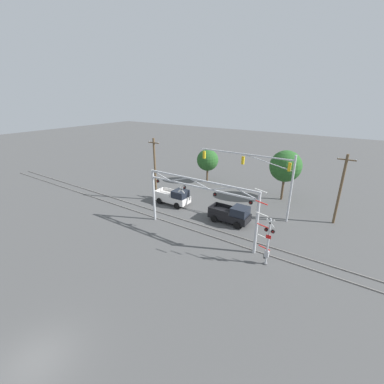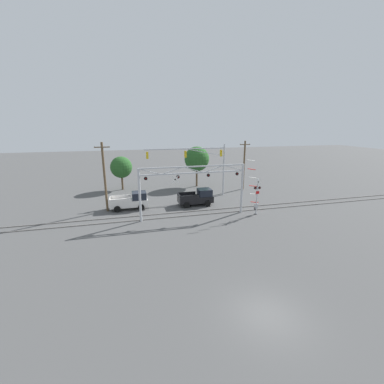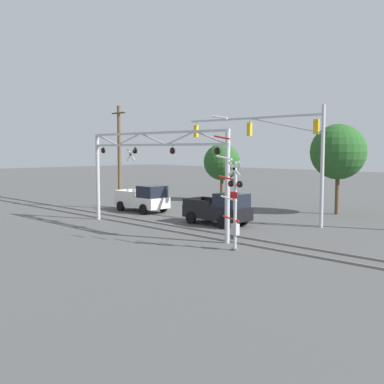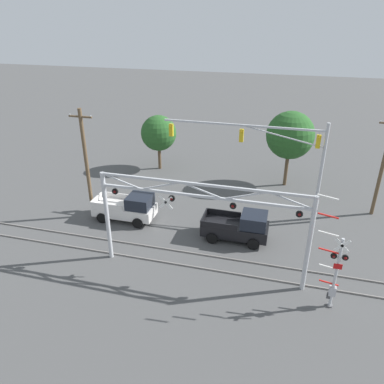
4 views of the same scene
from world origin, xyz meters
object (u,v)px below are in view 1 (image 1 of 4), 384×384
object	(u,v)px
pickup_truck_following	(174,197)
utility_pole_left	(155,169)
utility_pole_right	(340,189)
background_tree_beyond_span	(286,166)
crossing_signal_mast	(267,240)
traffic_signal_span	(266,172)
background_tree_far_left_verge	(208,160)
pickup_truck_lead	(232,214)
crossing_gantry	(199,198)

from	to	relation	value
pickup_truck_following	utility_pole_left	xyz separation A→B (m)	(-2.99, -0.19, 3.41)
utility_pole_right	background_tree_beyond_span	world-z (taller)	utility_pole_right
crossing_signal_mast	utility_pole_right	bearing A→B (deg)	71.29
traffic_signal_span	background_tree_far_left_verge	size ratio (longest dim) A/B	2.16
traffic_signal_span	pickup_truck_following	distance (m)	12.22
pickup_truck_following	utility_pole_left	size ratio (longest dim) A/B	0.55
pickup_truck_lead	background_tree_far_left_verge	world-z (taller)	background_tree_far_left_verge
traffic_signal_span	background_tree_beyond_span	distance (m)	6.52
traffic_signal_span	pickup_truck_following	world-z (taller)	traffic_signal_span
crossing_signal_mast	pickup_truck_lead	xyz separation A→B (m)	(-5.77, 5.41, -1.29)
crossing_gantry	traffic_signal_span	distance (m)	9.20
pickup_truck_lead	utility_pole_left	world-z (taller)	utility_pole_left
crossing_gantry	background_tree_far_left_verge	xyz separation A→B (m)	(-8.15, 15.48, -0.36)
utility_pole_left	traffic_signal_span	bearing A→B (deg)	14.19
utility_pole_right	traffic_signal_span	bearing A→B (deg)	-161.40
pickup_truck_lead	background_tree_beyond_span	distance (m)	11.37
utility_pole_right	crossing_signal_mast	bearing A→B (deg)	-108.71
traffic_signal_span	background_tree_far_left_verge	distance (m)	14.17
utility_pole_left	crossing_gantry	bearing A→B (deg)	-25.23
crossing_gantry	background_tree_beyond_span	size ratio (longest dim) A/B	1.80
crossing_signal_mast	crossing_gantry	bearing A→B (deg)	171.65
pickup_truck_lead	pickup_truck_following	bearing A→B (deg)	176.18
crossing_signal_mast	pickup_truck_following	distance (m)	15.74
pickup_truck_lead	utility_pole_right	distance (m)	12.15
traffic_signal_span	utility_pole_left	world-z (taller)	utility_pole_left
crossing_gantry	crossing_signal_mast	xyz separation A→B (m)	(7.49, -1.10, -1.80)
utility_pole_right	background_tree_beyond_span	distance (m)	8.05
crossing_signal_mast	utility_pole_left	world-z (taller)	utility_pole_left
utility_pole_right	background_tree_far_left_verge	distance (m)	20.23
traffic_signal_span	pickup_truck_lead	world-z (taller)	traffic_signal_span
traffic_signal_span	pickup_truck_lead	bearing A→B (deg)	-119.05
utility_pole_left	background_tree_far_left_verge	world-z (taller)	utility_pole_left
crossing_gantry	background_tree_far_left_verge	distance (m)	17.50
traffic_signal_span	pickup_truck_following	size ratio (longest dim) A/B	2.52
traffic_signal_span	utility_pole_right	distance (m)	8.15
utility_pole_right	pickup_truck_following	bearing A→B (deg)	-162.36
background_tree_beyond_span	utility_pole_right	bearing A→B (deg)	-29.01
crossing_gantry	traffic_signal_span	size ratio (longest dim) A/B	1.04
pickup_truck_lead	background_tree_beyond_span	size ratio (longest dim) A/B	0.67
crossing_gantry	utility_pole_right	size ratio (longest dim) A/B	1.56
crossing_signal_mast	pickup_truck_lead	bearing A→B (deg)	136.81
pickup_truck_lead	utility_pole_right	xyz separation A→B (m)	(9.79, 6.47, 3.12)
crossing_signal_mast	pickup_truck_following	world-z (taller)	crossing_signal_mast
pickup_truck_lead	utility_pole_left	distance (m)	12.21
traffic_signal_span	background_tree_beyond_span	xyz separation A→B (m)	(0.60, 6.46, -0.66)
crossing_gantry	utility_pole_left	distance (m)	11.05
traffic_signal_span	crossing_gantry	bearing A→B (deg)	-115.37
crossing_signal_mast	pickup_truck_lead	size ratio (longest dim) A/B	1.45
pickup_truck_following	utility_pole_right	xyz separation A→B (m)	(18.52, 5.89, 3.12)
crossing_signal_mast	utility_pole_left	size ratio (longest dim) A/B	0.78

